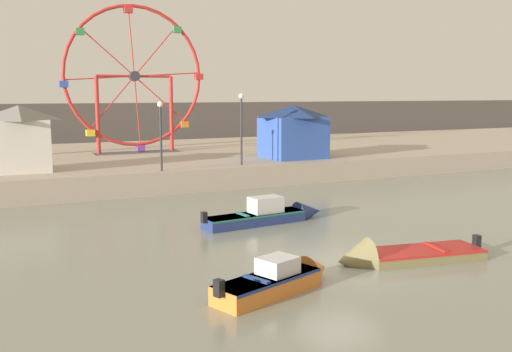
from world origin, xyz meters
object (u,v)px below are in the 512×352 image
Objects in this scene: motorboat_orange_hull at (282,278)px; ferris_wheel_red_frame at (134,79)px; carnival_booth_blue_tent at (293,130)px; promenade_lamp_near at (161,125)px; carnival_booth_white_ticket at (20,137)px; motorboat_navy_blue at (272,214)px; promenade_lamp_far at (241,119)px; motorboat_olive_wood at (392,256)px.

motorboat_orange_hull is 0.43× the size of ferris_wheel_red_frame.
carnival_booth_blue_tent is 10.01m from promenade_lamp_near.
carnival_booth_white_ticket is at bearing 85.43° from motorboat_orange_hull.
carnival_booth_white_ticket is at bearing 121.43° from motorboat_navy_blue.
promenade_lamp_far is at bearing -11.28° from carnival_booth_white_ticket.
ferris_wheel_red_frame is at bearing 64.47° from motorboat_orange_hull.
motorboat_orange_hull is at bearing -95.52° from promenade_lamp_near.
carnival_booth_white_ticket is (-9.82, 19.01, 2.94)m from motorboat_olive_wood.
carnival_booth_blue_tent is at bearing 23.28° from promenade_lamp_far.
motorboat_olive_wood is at bearing -9.00° from motorboat_orange_hull.
promenade_lamp_far is (5.06, 0.57, 0.24)m from promenade_lamp_near.
motorboat_olive_wood is 1.27× the size of promenade_lamp_far.
carnival_booth_white_ticket is at bearing -138.73° from ferris_wheel_red_frame.
motorboat_olive_wood is 1.33× the size of carnival_booth_blue_tent.
ferris_wheel_red_frame is at bearing 136.63° from carnival_booth_blue_tent.
carnival_booth_white_ticket is at bearing 168.04° from promenade_lamp_far.
ferris_wheel_red_frame is 2.72× the size of promenade_lamp_near.
promenade_lamp_far is at bearing 6.39° from promenade_lamp_near.
motorboat_olive_wood is 16.57m from promenade_lamp_near.
ferris_wheel_red_frame reaches higher than motorboat_orange_hull.
promenade_lamp_near is (-1.26, -10.25, -2.69)m from ferris_wheel_red_frame.
ferris_wheel_red_frame is 2.88× the size of carnival_booth_white_ticket.
promenade_lamp_far reaches higher than carnival_booth_blue_tent.
ferris_wheel_red_frame is 11.34m from carnival_booth_white_ticket.
carnival_booth_blue_tent is (7.52, 11.45, 2.73)m from motorboat_navy_blue.
promenade_lamp_far is at bearing -68.59° from ferris_wheel_red_frame.
ferris_wheel_red_frame is 2.57× the size of carnival_booth_blue_tent.
motorboat_orange_hull is (-4.55, -0.84, 0.15)m from motorboat_olive_wood.
promenade_lamp_far is (2.92, 9.47, 3.66)m from motorboat_navy_blue.
carnival_booth_blue_tent is 0.96× the size of promenade_lamp_far.
motorboat_navy_blue reaches higher than motorboat_olive_wood.
motorboat_navy_blue is at bearing -73.74° from motorboat_olive_wood.
promenade_lamp_far is (11.94, -2.53, 0.87)m from carnival_booth_white_ticket.
carnival_booth_white_ticket is at bearing 155.80° from promenade_lamp_near.
motorboat_navy_blue is 20.12m from ferris_wheel_red_frame.
promenade_lamp_near is at bearing -173.61° from promenade_lamp_far.
promenade_lamp_near reaches higher than carnival_booth_white_ticket.
promenade_lamp_near is (1.62, 16.76, 3.43)m from motorboat_orange_hull.
motorboat_orange_hull is at bearing -111.07° from promenade_lamp_far.
motorboat_olive_wood is 1.22× the size of motorboat_orange_hull.
motorboat_olive_wood is at bearing -79.58° from promenade_lamp_near.
promenade_lamp_far reaches higher than motorboat_olive_wood.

